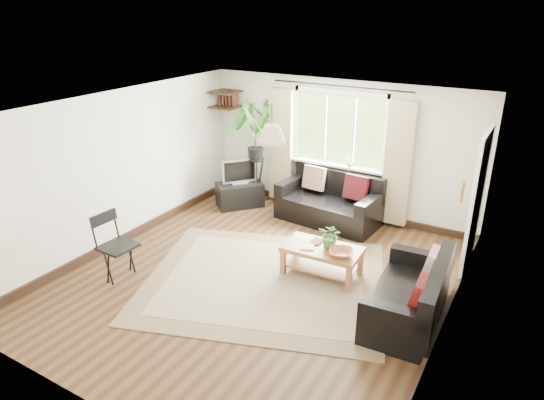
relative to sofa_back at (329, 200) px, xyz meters
The scene contains 24 objects.
floor 2.29m from the sofa_back, 91.64° to the right, with size 5.50×5.50×0.00m, color #321C10.
ceiling 3.01m from the sofa_back, 91.64° to the right, with size 5.50×5.50×0.00m, color white.
wall_back 0.93m from the sofa_back, 97.42° to the left, with size 5.00×0.02×2.40m, color silver.
wall_front 5.07m from the sofa_back, 90.74° to the right, with size 5.00×0.02×2.40m, color silver.
wall_left 3.50m from the sofa_back, 138.70° to the right, with size 0.02×5.50×2.40m, color silver.
wall_right 3.41m from the sofa_back, 42.78° to the right, with size 0.02×5.50×2.40m, color silver.
rug 2.28m from the sofa_back, 88.82° to the right, with size 3.24×2.77×0.02m, color beige.
window 1.23m from the sofa_back, 98.06° to the left, with size 2.50×0.16×2.16m, color white, non-canonical shape.
door 2.54m from the sofa_back, 12.96° to the right, with size 0.06×0.96×2.06m, color silver.
corner_shelf 2.76m from the sofa_back, behind, with size 0.50×0.50×0.34m, color black, non-canonical shape.
pendant_lamp 2.48m from the sofa_back, 92.00° to the right, with size 0.36×0.36×0.54m, color beige, non-canonical shape.
wall_sconce 3.34m from the sofa_back, 39.55° to the right, with size 0.12×0.12×0.28m, color beige, non-canonical shape.
sofa_back is the anchor object (origin of this frame).
sofa_right 2.89m from the sofa_back, 46.70° to the right, with size 0.79×1.58×0.74m, color black, non-canonical shape.
coffee_table 1.85m from the sofa_back, 68.81° to the right, with size 1.07×0.59×0.44m, color brown, non-canonical shape.
table_plant 1.84m from the sofa_back, 65.41° to the right, with size 0.33×0.28×0.36m, color #316A2A.
bowl 2.05m from the sofa_back, 61.40° to the right, with size 0.33×0.33×0.08m, color #A25B38.
book_a 1.86m from the sofa_back, 77.77° to the right, with size 0.18×0.24×0.02m, color silver.
book_b 1.67m from the sofa_back, 74.51° to the right, with size 0.15×0.21×0.02m, color brown.
tv_stand 1.76m from the sofa_back, behind, with size 0.84×0.47×0.45m, color black.
tv 1.77m from the sofa_back, behind, with size 0.64×0.21×0.49m, color #A5A5AA, non-canonical shape.
palm_stand 1.63m from the sofa_back, behind, with size 0.76×0.76×1.95m, color black, non-canonical shape.
folding_chair 3.63m from the sofa_back, 118.53° to the right, with size 0.49×0.49×0.94m, color black, non-canonical shape.
sill_plant 0.78m from the sofa_back, 63.80° to the left, with size 0.14×0.10×0.27m, color #2D6023.
Camera 1 is at (3.14, -4.96, 3.61)m, focal length 32.00 mm.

